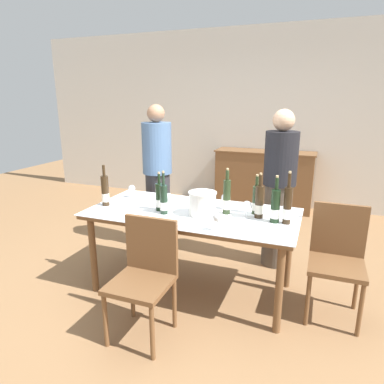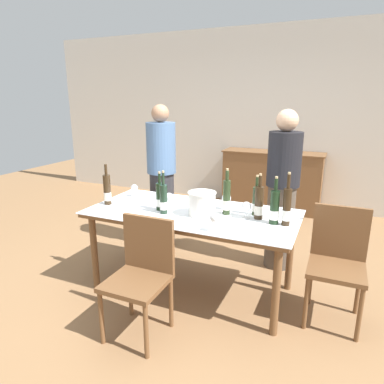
% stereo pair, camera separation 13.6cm
% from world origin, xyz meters
% --- Properties ---
extents(ground_plane, '(12.00, 12.00, 0.00)m').
position_xyz_m(ground_plane, '(0.00, 0.00, 0.00)').
color(ground_plane, olive).
extents(back_wall, '(8.00, 0.10, 2.80)m').
position_xyz_m(back_wall, '(0.00, 2.98, 1.40)').
color(back_wall, silver).
rests_on(back_wall, ground_plane).
extents(sideboard_cabinet, '(1.54, 0.46, 0.93)m').
position_xyz_m(sideboard_cabinet, '(0.20, 2.69, 0.46)').
color(sideboard_cabinet, brown).
rests_on(sideboard_cabinet, ground_plane).
extents(dining_table, '(1.84, 0.89, 0.76)m').
position_xyz_m(dining_table, '(0.00, 0.00, 0.69)').
color(dining_table, brown).
rests_on(dining_table, ground_plane).
extents(ice_bucket, '(0.24, 0.24, 0.20)m').
position_xyz_m(ice_bucket, '(0.11, -0.05, 0.87)').
color(ice_bucket, white).
rests_on(ice_bucket, dining_table).
extents(wine_bottle_0, '(0.07, 0.07, 0.38)m').
position_xyz_m(wine_bottle_0, '(0.58, 0.06, 0.89)').
color(wine_bottle_0, '#332314').
rests_on(wine_bottle_0, dining_table).
extents(wine_bottle_1, '(0.07, 0.07, 0.35)m').
position_xyz_m(wine_bottle_1, '(-0.28, -0.07, 0.87)').
color(wine_bottle_1, black).
rests_on(wine_bottle_1, dining_table).
extents(wine_bottle_2, '(0.08, 0.08, 0.39)m').
position_xyz_m(wine_bottle_2, '(0.72, -0.01, 0.89)').
color(wine_bottle_2, black).
rests_on(wine_bottle_2, dining_table).
extents(wine_bottle_3, '(0.06, 0.06, 0.40)m').
position_xyz_m(wine_bottle_3, '(0.30, 0.06, 0.90)').
color(wine_bottle_3, '#28381E').
rests_on(wine_bottle_3, dining_table).
extents(wine_bottle_4, '(0.07, 0.07, 0.35)m').
position_xyz_m(wine_bottle_4, '(0.53, 0.14, 0.88)').
color(wine_bottle_4, '#28381E').
rests_on(wine_bottle_4, dining_table).
extents(wine_bottle_5, '(0.07, 0.07, 0.38)m').
position_xyz_m(wine_bottle_5, '(-0.21, -0.14, 0.88)').
color(wine_bottle_5, '#1E3323').
rests_on(wine_bottle_5, dining_table).
extents(wine_bottle_6, '(0.07, 0.07, 0.38)m').
position_xyz_m(wine_bottle_6, '(-0.82, -0.12, 0.89)').
color(wine_bottle_6, '#332314').
rests_on(wine_bottle_6, dining_table).
extents(wine_bottle_7, '(0.06, 0.06, 0.43)m').
position_xyz_m(wine_bottle_7, '(0.81, -0.01, 0.90)').
color(wine_bottle_7, '#332314').
rests_on(wine_bottle_7, dining_table).
extents(wine_glass_0, '(0.07, 0.07, 0.13)m').
position_xyz_m(wine_glass_0, '(-0.72, 0.20, 0.85)').
color(wine_glass_0, white).
rests_on(wine_glass_0, dining_table).
extents(wine_glass_1, '(0.07, 0.07, 0.14)m').
position_xyz_m(wine_glass_1, '(0.34, -0.36, 0.86)').
color(wine_glass_1, white).
rests_on(wine_glass_1, dining_table).
extents(wine_glass_2, '(0.08, 0.08, 0.15)m').
position_xyz_m(wine_glass_2, '(0.26, 0.18, 0.86)').
color(wine_glass_2, white).
rests_on(wine_glass_2, dining_table).
extents(wine_glass_3, '(0.09, 0.09, 0.14)m').
position_xyz_m(wine_glass_3, '(0.48, 0.02, 0.86)').
color(wine_glass_3, white).
rests_on(wine_glass_3, dining_table).
extents(wine_glass_4, '(0.08, 0.08, 0.15)m').
position_xyz_m(wine_glass_4, '(-0.23, 0.00, 0.86)').
color(wine_glass_4, white).
rests_on(wine_glass_4, dining_table).
extents(chair_right_end, '(0.42, 0.42, 0.91)m').
position_xyz_m(chair_right_end, '(1.21, 0.08, 0.53)').
color(chair_right_end, brown).
rests_on(chair_right_end, ground_plane).
extents(chair_near_front, '(0.42, 0.42, 0.88)m').
position_xyz_m(chair_near_front, '(-0.11, -0.68, 0.51)').
color(chair_near_front, brown).
rests_on(chair_near_front, ground_plane).
extents(person_host, '(0.33, 0.33, 1.66)m').
position_xyz_m(person_host, '(-0.71, 0.76, 0.83)').
color(person_host, '#2D2D33').
rests_on(person_host, ground_plane).
extents(person_guest_left, '(0.33, 0.33, 1.63)m').
position_xyz_m(person_guest_left, '(0.65, 0.79, 0.82)').
color(person_guest_left, '#51473D').
rests_on(person_guest_left, ground_plane).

